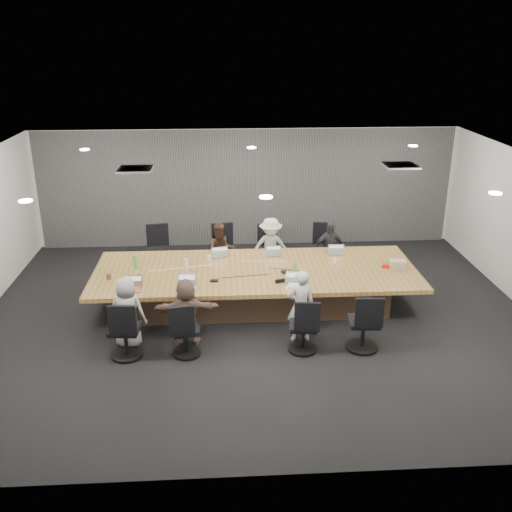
{
  "coord_description": "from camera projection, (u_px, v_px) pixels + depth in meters",
  "views": [
    {
      "loc": [
        -0.59,
        -9.27,
        4.84
      ],
      "look_at": [
        0.0,
        0.4,
        1.05
      ],
      "focal_mm": 40.0,
      "sensor_mm": 36.0,
      "label": 1
    }
  ],
  "objects": [
    {
      "name": "mug_brown",
      "position": [
        109.0,
        276.0,
        10.17
      ],
      "size": [
        0.11,
        0.11,
        0.11
      ],
      "primitive_type": "cylinder",
      "rotation": [
        0.0,
        0.0,
        -0.26
      ],
      "color": "brown",
      "rests_on": "conference_table"
    },
    {
      "name": "stapler",
      "position": [
        280.0,
        281.0,
        10.04
      ],
      "size": [
        0.18,
        0.09,
        0.07
      ],
      "primitive_type": "cube",
      "rotation": [
        0.0,
        0.0,
        0.3
      ],
      "color": "black",
      "rests_on": "conference_table"
    },
    {
      "name": "chair_4",
      "position": [
        125.0,
        334.0,
        9.03
      ],
      "size": [
        0.58,
        0.58,
        0.81
      ],
      "primitive_type": null,
      "rotation": [
        0.0,
        0.0,
        -0.08
      ],
      "color": "black",
      "rests_on": "ground"
    },
    {
      "name": "chair_6",
      "position": [
        303.0,
        330.0,
        9.2
      ],
      "size": [
        0.56,
        0.56,
        0.75
      ],
      "primitive_type": null,
      "rotation": [
        0.0,
        0.0,
        -0.11
      ],
      "color": "black",
      "rests_on": "ground"
    },
    {
      "name": "laptop_1",
      "position": [
        221.0,
        254.0,
        11.31
      ],
      "size": [
        0.34,
        0.26,
        0.02
      ],
      "primitive_type": "cube",
      "rotation": [
        0.0,
        0.0,
        3.3
      ],
      "color": "#B2B2B7",
      "rests_on": "conference_table"
    },
    {
      "name": "mic_left",
      "position": [
        214.0,
        281.0,
        10.1
      ],
      "size": [
        0.15,
        0.11,
        0.03
      ],
      "primitive_type": "cube",
      "rotation": [
        0.0,
        0.0,
        -0.11
      ],
      "color": "black",
      "rests_on": "conference_table"
    },
    {
      "name": "person_2",
      "position": [
        271.0,
        248.0,
        11.92
      ],
      "size": [
        0.86,
        0.52,
        1.3
      ],
      "primitive_type": "imported",
      "rotation": [
        0.0,
        0.0,
        6.33
      ],
      "color": "#A2B2A3",
      "rests_on": "ground"
    },
    {
      "name": "chair_2",
      "position": [
        269.0,
        254.0,
        12.34
      ],
      "size": [
        0.59,
        0.59,
        0.78
      ],
      "primitive_type": null,
      "rotation": [
        0.0,
        0.0,
        3.01
      ],
      "color": "black",
      "rests_on": "ground"
    },
    {
      "name": "person_6",
      "position": [
        301.0,
        306.0,
        9.43
      ],
      "size": [
        0.49,
        0.34,
        1.27
      ],
      "primitive_type": "imported",
      "rotation": [
        0.0,
        0.0,
        3.23
      ],
      "color": "#ADADAD",
      "rests_on": "ground"
    },
    {
      "name": "cup_white_near",
      "position": [
        335.0,
        261.0,
        10.89
      ],
      "size": [
        0.08,
        0.08,
        0.09
      ],
      "primitive_type": "cylinder",
      "rotation": [
        0.0,
        0.0,
        0.01
      ],
      "color": "white",
      "rests_on": "conference_table"
    },
    {
      "name": "mic_right",
      "position": [
        286.0,
        272.0,
        10.47
      ],
      "size": [
        0.19,
        0.16,
        0.03
      ],
      "primitive_type": "cube",
      "rotation": [
        0.0,
        0.0,
        0.39
      ],
      "color": "black",
      "rests_on": "conference_table"
    },
    {
      "name": "bottle_green_left",
      "position": [
        136.0,
        262.0,
        10.63
      ],
      "size": [
        0.07,
        0.07,
        0.25
      ],
      "primitive_type": "cylinder",
      "rotation": [
        0.0,
        0.0,
        -0.02
      ],
      "color": "green",
      "rests_on": "conference_table"
    },
    {
      "name": "person_5",
      "position": [
        187.0,
        312.0,
        9.34
      ],
      "size": [
        1.08,
        0.37,
        1.16
      ],
      "primitive_type": "imported",
      "rotation": [
        0.0,
        0.0,
        3.17
      ],
      "color": "brown",
      "rests_on": "ground"
    },
    {
      "name": "chair_3",
      "position": [
        326.0,
        252.0,
        12.4
      ],
      "size": [
        0.63,
        0.63,
        0.81
      ],
      "primitive_type": null,
      "rotation": [
        0.0,
        0.0,
        2.98
      ],
      "color": "black",
      "rests_on": "ground"
    },
    {
      "name": "cup_white_far",
      "position": [
        209.0,
        258.0,
        11.02
      ],
      "size": [
        0.1,
        0.1,
        0.1
      ],
      "primitive_type": "cylinder",
      "rotation": [
        0.0,
        0.0,
        -0.35
      ],
      "color": "white",
      "rests_on": "conference_table"
    },
    {
      "name": "ceiling",
      "position": [
        257.0,
        166.0,
        9.39
      ],
      "size": [
        10.0,
        8.0,
        0.0
      ],
      "primitive_type": "cube",
      "color": "white",
      "rests_on": "wall_back"
    },
    {
      "name": "chair_0",
      "position": [
        156.0,
        254.0,
        12.18
      ],
      "size": [
        0.69,
        0.69,
        0.88
      ],
      "primitive_type": null,
      "rotation": [
        0.0,
        0.0,
        3.33
      ],
      "color": "black",
      "rests_on": "ground"
    },
    {
      "name": "canvas_bag",
      "position": [
        397.0,
        264.0,
        10.64
      ],
      "size": [
        0.31,
        0.21,
        0.16
      ],
      "primitive_type": "cube",
      "rotation": [
        0.0,
        0.0,
        -0.13
      ],
      "color": "tan",
      "rests_on": "conference_table"
    },
    {
      "name": "laptop_5",
      "position": [
        188.0,
        289.0,
        9.79
      ],
      "size": [
        0.34,
        0.25,
        0.02
      ],
      "primitive_type": "cube",
      "rotation": [
        0.0,
        0.0,
        -0.12
      ],
      "color": "#B2B2B7",
      "rests_on": "conference_table"
    },
    {
      "name": "laptop_2",
      "position": [
        273.0,
        253.0,
        11.37
      ],
      "size": [
        0.3,
        0.21,
        0.02
      ],
      "primitive_type": "cube",
      "rotation": [
        0.0,
        0.0,
        3.16
      ],
      "color": "#B2B2B7",
      "rests_on": "conference_table"
    },
    {
      "name": "chair_7",
      "position": [
        363.0,
        326.0,
        9.24
      ],
      "size": [
        0.6,
        0.6,
        0.83
      ],
      "primitive_type": null,
      "rotation": [
        0.0,
        0.0,
        -0.08
      ],
      "color": "black",
      "rests_on": "ground"
    },
    {
      "name": "bottle_clear",
      "position": [
        186.0,
        265.0,
        10.54
      ],
      "size": [
        0.08,
        0.08,
        0.22
      ],
      "primitive_type": "cylinder",
      "rotation": [
        0.0,
        0.0,
        0.2
      ],
      "color": "silver",
      "rests_on": "conference_table"
    },
    {
      "name": "chair_1",
      "position": [
        221.0,
        253.0,
        12.27
      ],
      "size": [
        0.66,
        0.66,
        0.86
      ],
      "primitive_type": null,
      "rotation": [
        0.0,
        0.0,
        3.28
      ],
      "color": "black",
      "rests_on": "ground"
    },
    {
      "name": "snack_packet",
      "position": [
        387.0,
        266.0,
        10.7
      ],
      "size": [
        0.21,
        0.19,
        0.04
      ],
      "primitive_type": "cube",
      "rotation": [
        0.0,
        0.0,
        -0.53
      ],
      "color": "red",
      "rests_on": "conference_table"
    },
    {
      "name": "wall_back",
      "position": [
        247.0,
        188.0,
        13.62
      ],
      "size": [
        10.0,
        0.0,
        2.8
      ],
      "primitive_type": "cube",
      "rotation": [
        1.57,
        0.0,
        0.0
      ],
      "color": "beige",
      "rests_on": "ground"
    },
    {
      "name": "conference_table",
      "position": [
        256.0,
        286.0,
        10.73
      ],
      "size": [
        6.0,
        2.2,
        0.74
      ],
      "color": "brown",
      "rests_on": "ground"
    },
    {
      "name": "person_3",
      "position": [
        329.0,
        249.0,
        12.01
      ],
      "size": [
        0.75,
        0.43,
        1.2
      ],
      "primitive_type": "imported",
      "rotation": [
        0.0,
        0.0,
        6.48
      ],
      "color": "#2B2A2F",
      "rests_on": "ground"
    },
    {
      "name": "laptop_3",
      "position": [
        334.0,
        252.0,
        11.44
      ],
      "size": [
        0.32,
        0.23,
        0.02
      ],
      "primitive_type": "cube",
      "rotation": [
        0.0,
        0.0,
        3.1
      ],
      "color": "#B2B2B7",
      "rests_on": "conference_table"
    },
    {
      "name": "laptop_4",
      "position": [
        132.0,
        290.0,
        9.74
      ],
      "size": [
        0.33,
        0.24,
        0.02
      ],
      "primitive_type": "cube",
      "rotation": [
        0.0,
        0.0,
        0.06
      ],
      "color": "#8C6647",
      "rests_on": "conference_table"
    },
    {
      "name": "person_1",
      "position": [
        221.0,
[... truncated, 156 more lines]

